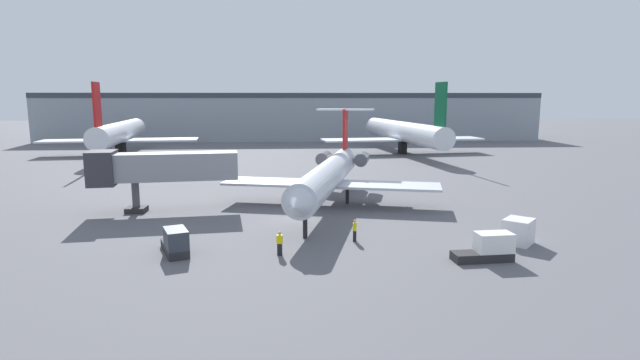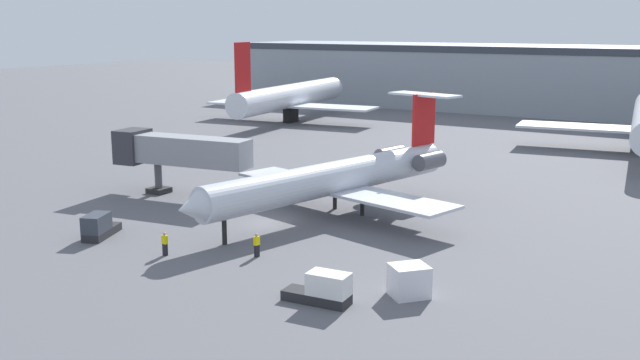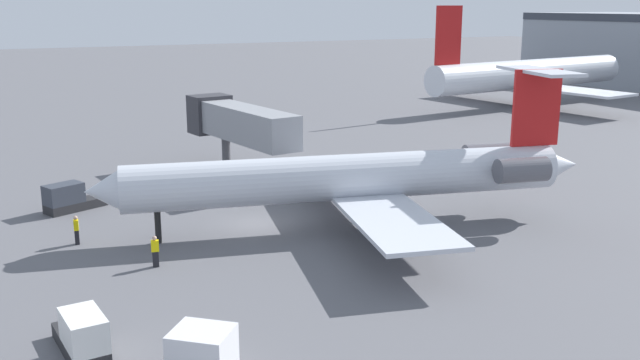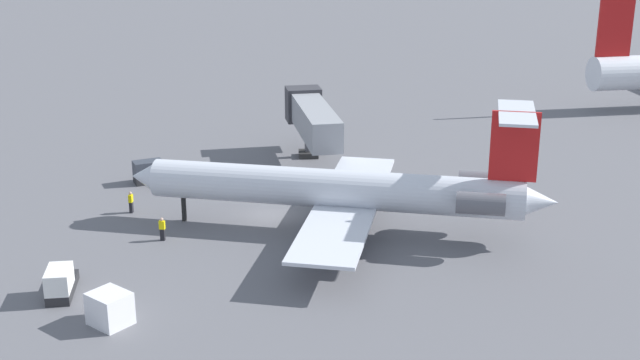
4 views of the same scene
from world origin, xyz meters
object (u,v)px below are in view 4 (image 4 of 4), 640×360
cargo_container_uld (110,309)px  jet_bridge (312,117)px  regional_jet (346,189)px  ground_crew_marshaller (162,229)px  ground_crew_loader (131,202)px  baggage_tug_trailing (61,283)px  baggage_tug_lead (153,173)px

cargo_container_uld → jet_bridge: bearing=157.0°
regional_jet → ground_crew_marshaller: (0.82, -12.93, -2.46)m
jet_bridge → cargo_container_uld: 32.57m
regional_jet → ground_crew_loader: regional_jet is taller
regional_jet → jet_bridge: size_ratio=2.18×
baggage_tug_trailing → cargo_container_uld: size_ratio=1.44×
regional_jet → ground_crew_marshaller: 13.19m
regional_jet → jet_bridge: bearing=-174.3°
regional_jet → cargo_container_uld: bearing=-47.9°
ground_crew_marshaller → baggage_tug_lead: size_ratio=0.40×
regional_jet → baggage_tug_trailing: 20.34m
baggage_tug_lead → baggage_tug_trailing: bearing=-7.0°
ground_crew_marshaller → regional_jet: bearing=93.6°
cargo_container_uld → baggage_tug_lead: bearing=-177.6°
regional_jet → cargo_container_uld: size_ratio=10.64×
ground_crew_marshaller → ground_crew_loader: size_ratio=1.00×
regional_jet → ground_crew_loader: bearing=-106.7°
ground_crew_marshaller → cargo_container_uld: bearing=-6.6°
baggage_tug_lead → ground_crew_marshaller: bearing=10.7°
ground_crew_loader → cargo_container_uld: 17.82m
ground_crew_loader → baggage_tug_trailing: bearing=-7.9°
ground_crew_loader → jet_bridge: bearing=130.2°
jet_bridge → baggage_tug_trailing: 30.96m
regional_jet → cargo_container_uld: (12.93, -14.33, -2.36)m
ground_crew_loader → cargo_container_uld: cargo_container_uld is taller
cargo_container_uld → ground_crew_marshaller: bearing=173.4°
ground_crew_loader → baggage_tug_trailing: 14.15m
jet_bridge → baggage_tug_trailing: jet_bridge is taller
regional_jet → cargo_container_uld: regional_jet is taller
ground_crew_marshaller → baggage_tug_trailing: baggage_tug_trailing is taller
ground_crew_marshaller → baggage_tug_lead: bearing=-169.3°
regional_jet → jet_bridge: (-16.91, -1.68, 0.91)m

